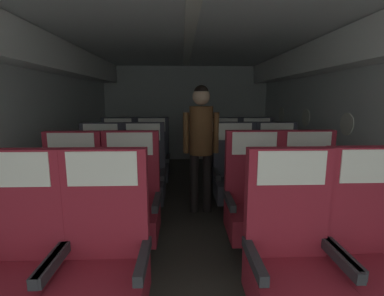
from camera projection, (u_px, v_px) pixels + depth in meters
name	position (u px, v px, depth m)	size (l,w,h in m)	color
ground	(190.00, 218.00, 3.33)	(3.89, 6.82, 0.02)	#3D3833
fuselage_shell	(189.00, 85.00, 3.33)	(3.77, 6.47, 2.16)	silver
seat_a_left_window	(15.00, 267.00, 1.56)	(0.53, 0.47, 1.12)	#38383D
seat_a_left_aisle	(103.00, 265.00, 1.58)	(0.53, 0.47, 1.12)	#38383D
seat_a_right_aisle	(373.00, 259.00, 1.64)	(0.53, 0.47, 1.12)	#38383D
seat_a_right_window	(292.00, 263.00, 1.60)	(0.53, 0.47, 1.12)	#38383D
seat_b_left_window	(72.00, 207.00, 2.41)	(0.53, 0.47, 1.12)	#38383D
seat_b_left_aisle	(130.00, 206.00, 2.44)	(0.53, 0.47, 1.12)	#38383D
seat_b_right_aisle	(309.00, 204.00, 2.49)	(0.53, 0.47, 1.12)	#38383D
seat_b_right_window	(255.00, 205.00, 2.47)	(0.53, 0.47, 1.12)	#38383D
seat_c_left_window	(101.00, 179.00, 3.25)	(0.53, 0.47, 1.12)	#38383D
seat_c_left_aisle	(144.00, 178.00, 3.29)	(0.53, 0.47, 1.12)	#38383D
seat_c_right_aisle	(277.00, 177.00, 3.34)	(0.53, 0.47, 1.12)	#38383D
seat_c_right_window	(235.00, 177.00, 3.33)	(0.53, 0.47, 1.12)	#38383D
seat_d_left_window	(118.00, 162.00, 4.11)	(0.53, 0.47, 1.12)	#38383D
seat_d_left_aisle	(152.00, 162.00, 4.14)	(0.53, 0.47, 1.12)	#38383D
seat_d_right_aisle	(257.00, 161.00, 4.19)	(0.53, 0.47, 1.12)	#38383D
seat_d_right_window	(224.00, 161.00, 4.16)	(0.53, 0.47, 1.12)	#38383D
flight_attendant	(201.00, 136.00, 3.33)	(0.43, 0.28, 1.55)	black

